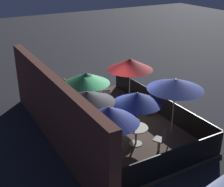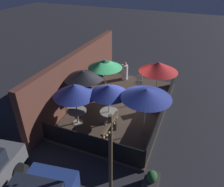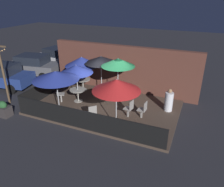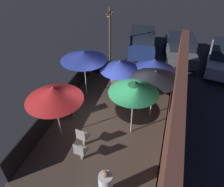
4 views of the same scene
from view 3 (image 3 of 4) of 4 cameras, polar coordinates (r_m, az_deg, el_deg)
ground_plane at (r=12.12m, az=-1.72°, el=-3.90°), size 60.00×60.00×0.00m
patio_deck at (r=12.09m, az=-1.72°, el=-3.65°), size 7.76×4.82×0.12m
building_wall at (r=13.78m, az=2.86°, el=6.39°), size 9.36×0.36×2.96m
fence_front at (r=10.02m, az=-7.50°, el=-6.85°), size 7.56×0.05×0.95m
fence_side_left at (r=13.78m, az=-16.39°, el=1.46°), size 0.05×4.62×0.95m
patio_umbrella_0 at (r=13.55m, az=-7.94°, el=8.32°), size 2.07×2.07×2.19m
patio_umbrella_1 at (r=12.07m, az=-9.34°, el=6.35°), size 1.84×1.84×2.17m
patio_umbrella_2 at (r=13.09m, az=-2.89°, el=8.84°), size 2.01×2.01×2.31m
patio_umbrella_3 at (r=9.32m, az=1.17°, el=2.24°), size 2.13×2.13×2.39m
patio_umbrella_4 at (r=10.66m, az=-14.50°, el=4.60°), size 2.22×2.22×2.37m
patio_umbrella_5 at (r=12.00m, az=1.60°, el=8.15°), size 1.88×1.88×2.49m
dining_table_0 at (r=13.98m, az=-7.63°, el=3.15°), size 0.94×0.94×0.75m
dining_table_1 at (r=12.56m, az=-8.92°, el=0.43°), size 0.91×0.91×0.73m
patio_chair_0 at (r=10.87m, az=8.12°, el=-4.09°), size 0.43×0.43×0.90m
patio_chair_1 at (r=12.68m, az=-13.52°, el=0.00°), size 0.54×0.54×0.96m
patio_chair_2 at (r=10.41m, az=-5.24°, el=-5.14°), size 0.57×0.57×0.94m
patio_chair_3 at (r=10.86m, az=4.55°, el=-3.83°), size 0.46×0.46×0.93m
patron_0 at (r=11.81m, az=14.62°, el=-1.95°), size 0.59×0.59×1.24m
planter_box at (r=12.55m, az=-26.49°, el=-3.75°), size 0.73×0.51×0.84m
light_post at (r=13.30m, az=-26.67°, el=5.50°), size 1.10×0.12×3.58m
parked_car_0 at (r=16.30m, az=-26.95°, el=4.26°), size 4.28×2.32×1.62m
parked_car_1 at (r=17.69m, az=-19.87°, el=6.96°), size 4.16×2.31×1.62m
parked_car_2 at (r=19.27m, az=-13.57°, el=9.13°), size 4.47×2.28×1.62m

